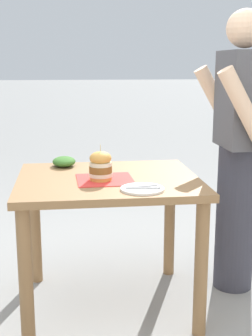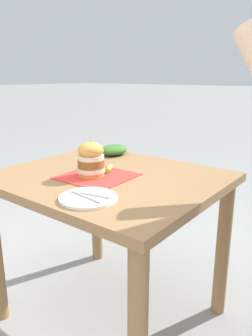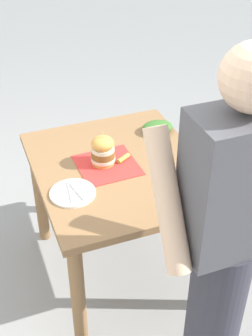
{
  "view_description": "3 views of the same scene",
  "coord_description": "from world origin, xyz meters",
  "px_view_note": "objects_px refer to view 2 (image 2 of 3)",
  "views": [
    {
      "loc": [
        2.5,
        -0.22,
        1.38
      ],
      "look_at": [
        0.0,
        0.1,
        0.82
      ],
      "focal_mm": 50.0,
      "sensor_mm": 36.0,
      "label": 1
    },
    {
      "loc": [
        1.11,
        0.96,
        1.22
      ],
      "look_at": [
        0.0,
        0.1,
        0.82
      ],
      "focal_mm": 35.0,
      "sensor_mm": 36.0,
      "label": 2
    },
    {
      "loc": [
        0.67,
        1.87,
        2.16
      ],
      "look_at": [
        0.0,
        0.1,
        0.82
      ],
      "focal_mm": 50.0,
      "sensor_mm": 36.0,
      "label": 3
    }
  ],
  "objects_px": {
    "side_plate_with_forks": "(88,198)",
    "pickle_spear": "(109,169)",
    "patio_table": "(110,201)",
    "sandwich": "(91,159)",
    "side_salad": "(114,150)"
  },
  "relations": [
    {
      "from": "sandwich",
      "to": "pickle_spear",
      "type": "distance_m",
      "value": 0.13
    },
    {
      "from": "pickle_spear",
      "to": "side_plate_with_forks",
      "type": "relative_size",
      "value": 0.38
    },
    {
      "from": "patio_table",
      "to": "side_salad",
      "type": "bearing_deg",
      "value": -143.12
    },
    {
      "from": "patio_table",
      "to": "pickle_spear",
      "type": "xyz_separation_m",
      "value": [
        -0.04,
        -0.03,
        0.15
      ]
    },
    {
      "from": "pickle_spear",
      "to": "side_salad",
      "type": "relative_size",
      "value": 0.47
    },
    {
      "from": "sandwich",
      "to": "patio_table",
      "type": "bearing_deg",
      "value": 147.26
    },
    {
      "from": "side_plate_with_forks",
      "to": "side_salad",
      "type": "distance_m",
      "value": 0.72
    },
    {
      "from": "sandwich",
      "to": "side_salad",
      "type": "xyz_separation_m",
      "value": [
        -0.39,
        -0.2,
        -0.05
      ]
    },
    {
      "from": "patio_table",
      "to": "side_salad",
      "type": "relative_size",
      "value": 5.52
    },
    {
      "from": "side_salad",
      "to": "sandwich",
      "type": "bearing_deg",
      "value": 26.45
    },
    {
      "from": "pickle_spear",
      "to": "patio_table",
      "type": "bearing_deg",
      "value": 42.14
    },
    {
      "from": "sandwich",
      "to": "side_salad",
      "type": "height_order",
      "value": "sandwich"
    },
    {
      "from": "side_plate_with_forks",
      "to": "pickle_spear",
      "type": "bearing_deg",
      "value": -151.23
    },
    {
      "from": "patio_table",
      "to": "sandwich",
      "type": "distance_m",
      "value": 0.23
    },
    {
      "from": "patio_table",
      "to": "sandwich",
      "type": "height_order",
      "value": "sandwich"
    }
  ]
}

